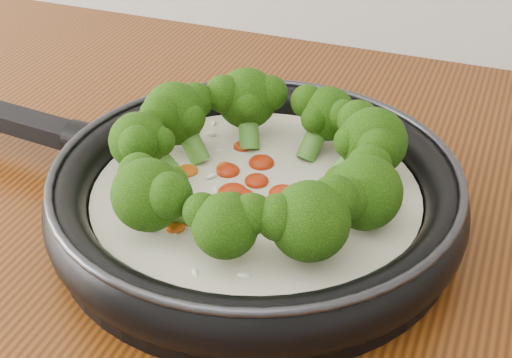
% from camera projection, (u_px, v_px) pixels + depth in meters
% --- Properties ---
extents(skillet, '(0.59, 0.40, 0.11)m').
position_uv_depth(skillet, '(254.00, 188.00, 0.64)').
color(skillet, black).
rests_on(skillet, counter).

